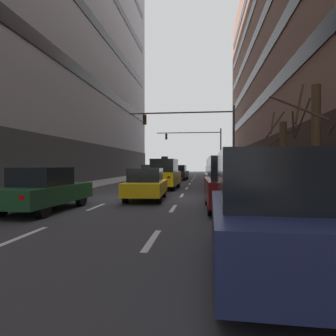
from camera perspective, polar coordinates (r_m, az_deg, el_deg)
ground_plane at (r=15.19m, az=-4.07°, el=-6.19°), size 120.00×120.00×0.00m
sidewalk_left at (r=17.71m, az=-25.92°, el=-5.04°), size 3.40×80.00×0.14m
sidewalk_right at (r=15.38m, az=21.35°, el=-5.89°), size 3.40×80.00×0.14m
lane_stripe_l1_s2 at (r=8.38m, az=-26.76°, el=-11.96°), size 0.16×2.00×0.01m
lane_stripe_l1_s3 at (r=12.77m, az=-14.10°, el=-7.51°), size 0.16×2.00×0.01m
lane_stripe_l1_s4 at (r=17.50m, az=-8.18°, el=-5.26°), size 0.16×2.00×0.01m
lane_stripe_l1_s5 at (r=22.34m, az=-4.82°, el=-3.95°), size 0.16×2.00×0.01m
lane_stripe_l1_s6 at (r=27.24m, az=-2.67°, el=-3.10°), size 0.16×2.00×0.01m
lane_stripe_l1_s7 at (r=32.17m, az=-1.18°, el=-2.51°), size 0.16×2.00×0.01m
lane_stripe_l1_s8 at (r=37.12m, az=-0.09°, el=-2.07°), size 0.16×2.00×0.01m
lane_stripe_l1_s9 at (r=42.08m, az=0.75°, el=-1.74°), size 0.16×2.00×0.01m
lane_stripe_l1_s10 at (r=47.05m, az=1.41°, el=-1.47°), size 0.16×2.00×0.01m
lane_stripe_l2_s2 at (r=7.14m, az=-3.22°, el=-14.11°), size 0.16×2.00×0.01m
lane_stripe_l2_s3 at (r=12.00m, az=1.05°, el=-8.03°), size 0.16×2.00×0.01m
lane_stripe_l2_s4 at (r=16.94m, az=2.80°, el=-5.45°), size 0.16×2.00×0.01m
lane_stripe_l2_s5 at (r=21.91m, az=3.75°, el=-4.04°), size 0.16×2.00×0.01m
lane_stripe_l2_s6 at (r=26.89m, az=4.35°, el=-3.15°), size 0.16×2.00×0.01m
lane_stripe_l2_s7 at (r=31.87m, az=4.76°, el=-2.54°), size 0.16×2.00×0.01m
lane_stripe_l2_s8 at (r=36.86m, az=5.06°, el=-2.09°), size 0.16×2.00×0.01m
lane_stripe_l2_s9 at (r=41.85m, az=5.28°, el=-1.75°), size 0.16×2.00×0.01m
lane_stripe_l2_s10 at (r=46.85m, az=5.46°, el=-1.49°), size 0.16×2.00×0.01m
car_driving_0 at (r=33.36m, az=2.12°, el=-0.92°), size 2.17×4.74×1.74m
car_driving_1 at (r=37.51m, az=-2.46°, el=-0.85°), size 1.86×4.29×1.60m
car_driving_2 at (r=12.25m, az=-23.43°, el=-3.96°), size 2.10×4.64×1.71m
taxi_driving_3 at (r=14.74m, az=-4.36°, el=-3.25°), size 2.02×4.44×1.82m
taxi_driving_4 at (r=21.13m, az=-0.68°, el=-1.22°), size 2.09×4.66×2.41m
car_parked_0 at (r=5.09m, az=19.06°, el=-8.48°), size 1.89×4.30×2.06m
car_parked_1 at (r=11.69m, az=12.14°, el=-3.02°), size 1.97×4.49×2.15m
car_parked_2 at (r=18.28m, az=10.27°, el=-1.67°), size 1.93×4.46×2.14m
car_parked_3 at (r=24.47m, az=9.43°, el=-1.62°), size 1.92×4.49×1.68m
traffic_signal_0 at (r=24.02m, az=6.65°, el=7.43°), size 8.81×0.35×6.50m
traffic_signal_1 at (r=41.09m, az=6.65°, el=4.88°), size 9.22×0.35×6.76m
street_tree_1 at (r=13.48m, az=21.94°, el=1.79°), size 1.72×1.65×4.41m
street_tree_2 at (r=9.95m, az=27.31°, el=3.52°), size 2.24×2.22×4.35m
pedestrian_0 at (r=28.14m, az=14.38°, el=-0.98°), size 0.41×0.40×1.50m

